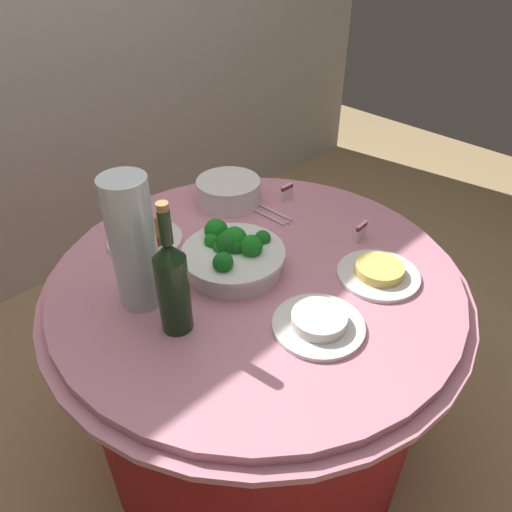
{
  "coord_description": "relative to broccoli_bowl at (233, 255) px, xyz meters",
  "views": [
    {
      "loc": [
        -0.72,
        -0.74,
        1.56
      ],
      "look_at": [
        0.0,
        0.0,
        0.79
      ],
      "focal_mm": 33.95,
      "sensor_mm": 36.0,
      "label": 1
    }
  ],
  "objects": [
    {
      "name": "ground_plane",
      "position": [
        0.04,
        -0.05,
        -0.79
      ],
      "size": [
        6.0,
        6.0,
        0.0
      ],
      "primitive_type": "plane",
      "color": "tan"
    },
    {
      "name": "decorative_fruit_vase",
      "position": [
        -0.25,
        0.07,
        0.1
      ],
      "size": [
        0.11,
        0.11,
        0.34
      ],
      "color": "silver",
      "rests_on": "buffet_table"
    },
    {
      "name": "food_plate_noodles",
      "position": [
        0.25,
        -0.3,
        -0.03
      ],
      "size": [
        0.22,
        0.22,
        0.04
      ],
      "color": "white",
      "rests_on": "buffet_table"
    },
    {
      "name": "wine_bottle",
      "position": [
        -0.24,
        -0.07,
        0.08
      ],
      "size": [
        0.07,
        0.07,
        0.34
      ],
      "color": "#1A3218",
      "rests_on": "buffet_table"
    },
    {
      "name": "label_placard_mid",
      "position": [
        0.38,
        0.15,
        -0.02
      ],
      "size": [
        0.05,
        0.01,
        0.05
      ],
      "color": "white",
      "rests_on": "buffet_table"
    },
    {
      "name": "food_plate_stir_fry",
      "position": [
        -0.1,
        0.28,
        -0.03
      ],
      "size": [
        0.22,
        0.22,
        0.04
      ],
      "color": "white",
      "rests_on": "buffet_table"
    },
    {
      "name": "plate_stack",
      "position": [
        0.23,
        0.28,
        -0.01
      ],
      "size": [
        0.21,
        0.21,
        0.08
      ],
      "color": "white",
      "rests_on": "buffet_table"
    },
    {
      "name": "broccoli_bowl",
      "position": [
        0.0,
        0.0,
        0.0
      ],
      "size": [
        0.28,
        0.28,
        0.12
      ],
      "color": "white",
      "rests_on": "buffet_table"
    },
    {
      "name": "food_plate_rice",
      "position": [
        -0.01,
        -0.31,
        -0.03
      ],
      "size": [
        0.22,
        0.22,
        0.04
      ],
      "color": "white",
      "rests_on": "buffet_table"
    },
    {
      "name": "label_placard_front",
      "position": [
        0.37,
        -0.16,
        -0.02
      ],
      "size": [
        0.05,
        0.01,
        0.05
      ],
      "color": "white",
      "rests_on": "buffet_table"
    },
    {
      "name": "buffet_table",
      "position": [
        0.04,
        -0.05,
        -0.41
      ],
      "size": [
        1.16,
        1.16,
        0.74
      ],
      "color": "maroon",
      "rests_on": "ground_plane"
    },
    {
      "name": "serving_tongs",
      "position": [
        0.27,
        0.12,
        -0.04
      ],
      "size": [
        0.05,
        0.17,
        0.01
      ],
      "color": "silver",
      "rests_on": "buffet_table"
    }
  ]
}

